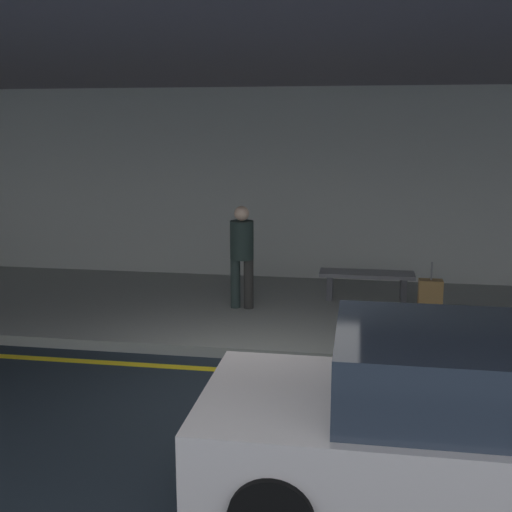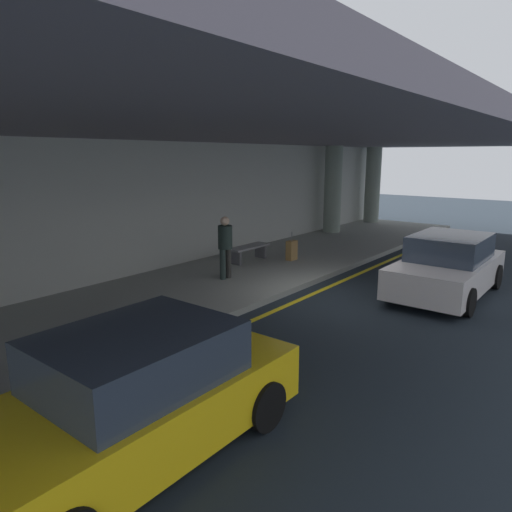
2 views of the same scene
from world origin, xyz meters
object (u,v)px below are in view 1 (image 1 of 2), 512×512
object	(u,v)px
bench_metal	(367,280)
car_white	(456,425)
traveler_with_luggage	(242,250)
suitcase_upright_secondary	(430,299)

from	to	relation	value
bench_metal	car_white	bearing A→B (deg)	-83.41
traveler_with_luggage	suitcase_upright_secondary	world-z (taller)	traveler_with_luggage
traveler_with_luggage	suitcase_upright_secondary	size ratio (longest dim) A/B	1.87
bench_metal	traveler_with_luggage	bearing A→B (deg)	-157.31
traveler_with_luggage	suitcase_upright_secondary	bearing A→B (deg)	113.28
bench_metal	suitcase_upright_secondary	bearing A→B (deg)	-45.45
traveler_with_luggage	bench_metal	distance (m)	2.26
suitcase_upright_secondary	bench_metal	bearing A→B (deg)	143.44
traveler_with_luggage	suitcase_upright_secondary	distance (m)	3.05
car_white	traveler_with_luggage	distance (m)	5.66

